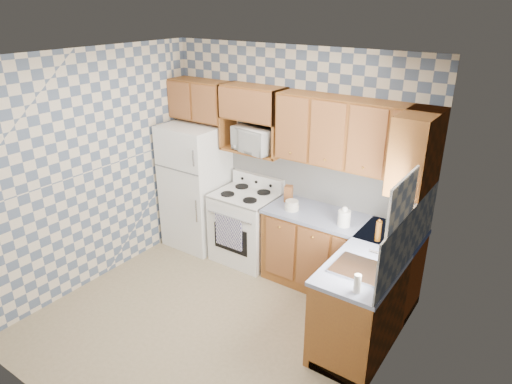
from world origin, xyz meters
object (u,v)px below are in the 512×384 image
Objects in this scene: refrigerator at (196,186)px; electric_kettle at (344,218)px; stove_body at (246,227)px; microwave at (256,139)px.

refrigerator reaches higher than electric_kettle.
stove_body is 1.16m from microwave.
electric_kettle is at bearing -1.01° from microwave.
stove_body is 5.20× the size of electric_kettle.
refrigerator is at bearing 177.78° from electric_kettle.
stove_body is at bearing 175.44° from electric_kettle.
electric_kettle reaches higher than stove_body.
microwave is (0.86, 0.16, 0.76)m from refrigerator.
electric_kettle is (2.18, -0.08, 0.17)m from refrigerator.
stove_body is at bearing -102.28° from microwave.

